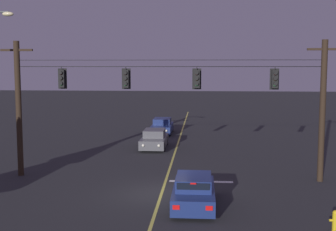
{
  "coord_description": "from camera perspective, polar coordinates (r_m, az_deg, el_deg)",
  "views": [
    {
      "loc": [
        1.95,
        -20.87,
        6.13
      ],
      "look_at": [
        0.0,
        4.15,
        3.36
      ],
      "focal_mm": 47.87,
      "sensor_mm": 36.0,
      "label": 1
    }
  ],
  "objects": [
    {
      "name": "signal_span_assembly",
      "position": [
        24.2,
        -0.18,
        1.02
      ],
      "size": [
        18.3,
        0.32,
        7.51
      ],
      "color": "#2D2116",
      "rests_on": "ground"
    },
    {
      "name": "ground_plane",
      "position": [
        21.84,
        -0.86,
        -10.0
      ],
      "size": [
        180.0,
        180.0,
        0.0
      ],
      "primitive_type": "plane",
      "color": "#28282B"
    },
    {
      "name": "fire_hydrant",
      "position": [
        18.1,
        20.52,
        -12.43
      ],
      "size": [
        0.44,
        0.22,
        0.84
      ],
      "color": "gold",
      "rests_on": "ground"
    },
    {
      "name": "traffic_light_centre",
      "position": [
        24.01,
        3.68,
        4.67
      ],
      "size": [
        0.48,
        0.41,
        1.22
      ],
      "color": "black"
    },
    {
      "name": "car_oncoming_lead",
      "position": [
        33.72,
        -1.75,
        -3.06
      ],
      "size": [
        1.8,
        4.42,
        1.39
      ],
      "color": "#4C4C51",
      "rests_on": "ground"
    },
    {
      "name": "car_oncoming_trailing",
      "position": [
        40.91,
        -0.75,
        -1.4
      ],
      "size": [
        1.8,
        4.42,
        1.39
      ],
      "color": "navy",
      "rests_on": "ground"
    },
    {
      "name": "traffic_light_left_inner",
      "position": [
        24.37,
        -5.4,
        4.68
      ],
      "size": [
        0.48,
        0.41,
        1.22
      ],
      "color": "black"
    },
    {
      "name": "lane_centre_stripe",
      "position": [
        30.7,
        0.73,
        -5.21
      ],
      "size": [
        0.14,
        60.0,
        0.01
      ],
      "primitive_type": "cube",
      "color": "#D1C64C",
      "rests_on": "ground"
    },
    {
      "name": "traffic_light_right_inner",
      "position": [
        24.31,
        13.45,
        4.53
      ],
      "size": [
        0.48,
        0.41,
        1.22
      ],
      "color": "black"
    },
    {
      "name": "traffic_light_leftmost",
      "position": [
        25.22,
        -13.39,
        4.59
      ],
      "size": [
        0.48,
        0.41,
        1.22
      ],
      "color": "black"
    },
    {
      "name": "stop_bar_paint",
      "position": [
        24.21,
        4.24,
        -8.38
      ],
      "size": [
        3.4,
        0.36,
        0.01
      ],
      "primitive_type": "cube",
      "color": "silver",
      "rests_on": "ground"
    },
    {
      "name": "car_waiting_near_lane",
      "position": [
        19.96,
        3.3,
        -9.66
      ],
      "size": [
        1.8,
        4.33,
        1.39
      ],
      "color": "navy",
      "rests_on": "ground"
    }
  ]
}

